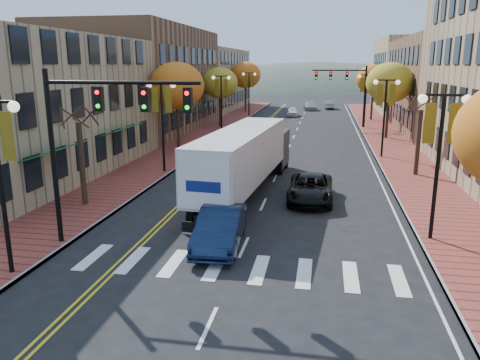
% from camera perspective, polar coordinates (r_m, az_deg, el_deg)
% --- Properties ---
extents(ground, '(200.00, 200.00, 0.00)m').
position_cam_1_polar(ground, '(15.43, -2.09, -13.69)').
color(ground, black).
rests_on(ground, ground).
extents(sidewalk_left, '(4.00, 85.00, 0.15)m').
position_cam_1_polar(sidewalk_left, '(47.91, -4.40, 5.38)').
color(sidewalk_left, brown).
rests_on(sidewalk_left, ground).
extents(sidewalk_right, '(4.00, 85.00, 0.15)m').
position_cam_1_polar(sidewalk_right, '(46.78, 17.54, 4.57)').
color(sidewalk_right, brown).
rests_on(sidewalk_right, ground).
extents(building_left_near, '(12.00, 22.00, 9.00)m').
position_cam_1_polar(building_left_near, '(33.16, -27.14, 7.83)').
color(building_left_near, '#9E8966').
rests_on(building_left_near, ground).
extents(building_left_mid, '(12.00, 24.00, 11.00)m').
position_cam_1_polar(building_left_mid, '(53.26, -12.09, 11.84)').
color(building_left_mid, brown).
rests_on(building_left_mid, ground).
extents(building_left_far, '(12.00, 26.00, 9.50)m').
position_cam_1_polar(building_left_far, '(77.02, -4.95, 12.08)').
color(building_left_far, '#9E8966').
rests_on(building_left_far, ground).
extents(building_right_mid, '(15.00, 24.00, 10.00)m').
position_cam_1_polar(building_right_mid, '(57.53, 26.31, 10.37)').
color(building_right_mid, brown).
rests_on(building_right_mid, ground).
extents(building_right_far, '(15.00, 20.00, 11.00)m').
position_cam_1_polar(building_right_far, '(78.91, 22.02, 11.73)').
color(building_right_far, '#9E8966').
rests_on(building_right_far, ground).
extents(tree_left_a, '(0.28, 0.28, 4.20)m').
position_cam_1_polar(tree_left_a, '(24.95, -18.69, 1.86)').
color(tree_left_a, '#382619').
rests_on(tree_left_a, sidewalk_left).
extents(tree_left_b, '(4.48, 4.48, 7.21)m').
position_cam_1_polar(tree_left_b, '(39.25, -7.71, 11.31)').
color(tree_left_b, '#382619').
rests_on(tree_left_b, sidewalk_left).
extents(tree_left_c, '(4.16, 4.16, 6.69)m').
position_cam_1_polar(tree_left_c, '(54.71, -2.50, 11.71)').
color(tree_left_c, '#382619').
rests_on(tree_left_c, sidewalk_left).
extents(tree_left_d, '(4.61, 4.61, 7.42)m').
position_cam_1_polar(tree_left_d, '(72.36, 0.69, 12.69)').
color(tree_left_d, '#382619').
rests_on(tree_left_d, sidewalk_left).
extents(tree_right_b, '(0.28, 0.28, 4.20)m').
position_cam_1_polar(tree_right_b, '(32.30, 20.90, 4.28)').
color(tree_right_b, '#382619').
rests_on(tree_right_b, sidewalk_right).
extents(tree_right_c, '(4.48, 4.48, 7.21)m').
position_cam_1_polar(tree_right_c, '(47.76, 17.80, 11.23)').
color(tree_right_c, '#382619').
rests_on(tree_right_c, sidewalk_right).
extents(tree_right_d, '(4.35, 4.35, 7.00)m').
position_cam_1_polar(tree_right_d, '(63.66, 15.97, 11.72)').
color(tree_right_d, '#382619').
rests_on(tree_right_d, sidewalk_right).
extents(lamp_left_b, '(1.96, 0.36, 6.05)m').
position_cam_1_polar(lamp_left_b, '(31.29, -9.49, 8.50)').
color(lamp_left_b, black).
rests_on(lamp_left_b, ground).
extents(lamp_left_c, '(1.96, 0.36, 6.05)m').
position_cam_1_polar(lamp_left_c, '(48.57, -2.30, 10.54)').
color(lamp_left_c, black).
rests_on(lamp_left_c, ground).
extents(lamp_left_d, '(1.96, 0.36, 6.05)m').
position_cam_1_polar(lamp_left_d, '(66.24, 1.11, 11.44)').
color(lamp_left_d, black).
rests_on(lamp_left_d, ground).
extents(lamp_right_a, '(1.96, 0.36, 6.05)m').
position_cam_1_polar(lamp_right_a, '(20.08, 23.23, 4.62)').
color(lamp_right_a, black).
rests_on(lamp_right_a, ground).
extents(lamp_right_b, '(1.96, 0.36, 6.05)m').
position_cam_1_polar(lamp_right_b, '(37.73, 17.29, 8.96)').
color(lamp_right_b, black).
rests_on(lamp_right_b, ground).
extents(lamp_right_c, '(1.96, 0.36, 6.05)m').
position_cam_1_polar(lamp_right_c, '(55.61, 15.11, 10.50)').
color(lamp_right_c, black).
rests_on(lamp_right_c, ground).
extents(traffic_mast_near, '(6.10, 0.35, 7.00)m').
position_cam_1_polar(traffic_mast_near, '(18.53, -17.09, 6.41)').
color(traffic_mast_near, black).
rests_on(traffic_mast_near, ground).
extents(traffic_mast_far, '(6.10, 0.34, 7.00)m').
position_cam_1_polar(traffic_mast_far, '(55.45, 13.04, 11.27)').
color(traffic_mast_far, black).
rests_on(traffic_mast_far, ground).
extents(semi_truck, '(3.63, 15.24, 3.77)m').
position_cam_1_polar(semi_truck, '(26.17, 0.86, 3.03)').
color(semi_truck, black).
rests_on(semi_truck, ground).
extents(navy_sedan, '(1.90, 4.82, 1.56)m').
position_cam_1_polar(navy_sedan, '(18.85, -2.41, -5.83)').
color(navy_sedan, '#0D1935').
rests_on(navy_sedan, ground).
extents(black_suv, '(2.32, 5.02, 1.39)m').
position_cam_1_polar(black_suv, '(25.31, 8.60, -1.01)').
color(black_suv, black).
rests_on(black_suv, ground).
extents(car_far_white, '(1.62, 3.77, 1.27)m').
position_cam_1_polar(car_far_white, '(67.27, 6.46, 8.27)').
color(car_far_white, white).
rests_on(car_far_white, ground).
extents(car_far_silver, '(2.43, 4.86, 1.36)m').
position_cam_1_polar(car_far_silver, '(76.96, 8.56, 8.94)').
color(car_far_silver, '#A8A7AF').
rests_on(car_far_silver, ground).
extents(car_far_oncoming, '(1.53, 4.08, 1.33)m').
position_cam_1_polar(car_far_oncoming, '(79.44, 10.84, 8.99)').
color(car_far_oncoming, '#97979E').
rests_on(car_far_oncoming, ground).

